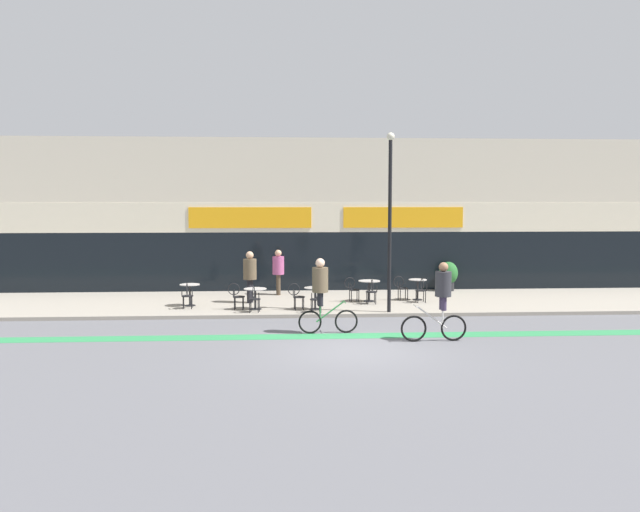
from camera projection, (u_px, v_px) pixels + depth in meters
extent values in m
plane|color=#5B5B60|center=(355.00, 351.00, 15.78)|extent=(120.00, 120.00, 0.00)
cube|color=gray|center=(332.00, 302.00, 22.98)|extent=(40.00, 5.50, 0.12)
cube|color=beige|center=(324.00, 215.00, 27.44)|extent=(40.00, 4.00, 6.35)
cube|color=black|center=(327.00, 261.00, 25.64)|extent=(38.80, 0.10, 2.40)
cube|color=beige|center=(327.00, 217.00, 25.50)|extent=(39.20, 0.14, 1.20)
cube|color=orange|center=(250.00, 218.00, 25.25)|extent=(4.96, 0.08, 0.84)
cube|color=orange|center=(403.00, 217.00, 25.61)|extent=(4.96, 0.08, 0.84)
cube|color=#2D844C|center=(348.00, 336.00, 17.49)|extent=(36.00, 0.70, 0.01)
cylinder|color=black|center=(190.00, 306.00, 21.83)|extent=(0.38, 0.38, 0.02)
cylinder|color=black|center=(190.00, 295.00, 21.80)|extent=(0.07, 0.07, 0.74)
cylinder|color=#ADA8A3|center=(190.00, 285.00, 21.77)|extent=(0.70, 0.70, 0.02)
cylinder|color=black|center=(255.00, 309.00, 21.13)|extent=(0.42, 0.42, 0.02)
cylinder|color=black|center=(255.00, 299.00, 21.10)|extent=(0.07, 0.07, 0.69)
cylinder|color=#ADA8A3|center=(255.00, 289.00, 21.07)|extent=(0.77, 0.77, 0.02)
cylinder|color=black|center=(315.00, 309.00, 21.10)|extent=(0.41, 0.41, 0.02)
cylinder|color=black|center=(315.00, 299.00, 21.06)|extent=(0.07, 0.07, 0.73)
cylinder|color=#ADA8A3|center=(315.00, 288.00, 21.03)|extent=(0.74, 0.74, 0.02)
cylinder|color=black|center=(369.00, 301.00, 22.81)|extent=(0.44, 0.44, 0.02)
cylinder|color=black|center=(369.00, 291.00, 22.78)|extent=(0.07, 0.07, 0.74)
cylinder|color=#ADA8A3|center=(369.00, 281.00, 22.75)|extent=(0.79, 0.79, 0.02)
cylinder|color=black|center=(417.00, 300.00, 23.15)|extent=(0.37, 0.37, 0.02)
cylinder|color=black|center=(418.00, 290.00, 23.12)|extent=(0.07, 0.07, 0.75)
cylinder|color=#ADA8A3|center=(418.00, 280.00, 23.09)|extent=(0.67, 0.67, 0.02)
cylinder|color=black|center=(187.00, 296.00, 21.25)|extent=(0.43, 0.43, 0.03)
cylinder|color=black|center=(184.00, 302.00, 21.39)|extent=(0.03, 0.03, 0.42)
cylinder|color=black|center=(192.00, 302.00, 21.43)|extent=(0.03, 0.03, 0.42)
cylinder|color=black|center=(183.00, 303.00, 21.11)|extent=(0.03, 0.03, 0.42)
cylinder|color=black|center=(192.00, 303.00, 21.15)|extent=(0.03, 0.03, 0.42)
torus|color=black|center=(187.00, 289.00, 21.06)|extent=(0.06, 0.41, 0.41)
cylinder|color=black|center=(182.00, 293.00, 21.05)|extent=(0.03, 0.03, 0.23)
cylinder|color=black|center=(192.00, 293.00, 21.09)|extent=(0.03, 0.03, 0.23)
cylinder|color=black|center=(254.00, 299.00, 20.55)|extent=(0.44, 0.44, 0.03)
cylinder|color=black|center=(251.00, 305.00, 20.71)|extent=(0.03, 0.03, 0.42)
cylinder|color=black|center=(259.00, 305.00, 20.70)|extent=(0.03, 0.03, 0.42)
cylinder|color=black|center=(250.00, 307.00, 20.43)|extent=(0.03, 0.03, 0.42)
cylinder|color=black|center=(258.00, 307.00, 20.42)|extent=(0.03, 0.03, 0.42)
torus|color=black|center=(254.00, 292.00, 20.35)|extent=(0.07, 0.41, 0.41)
cylinder|color=black|center=(248.00, 296.00, 20.37)|extent=(0.03, 0.03, 0.23)
cylinder|color=black|center=(259.00, 296.00, 20.36)|extent=(0.03, 0.03, 0.23)
cylinder|color=black|center=(239.00, 297.00, 21.06)|extent=(0.41, 0.41, 0.03)
cylinder|color=black|center=(243.00, 303.00, 21.23)|extent=(0.03, 0.03, 0.42)
cylinder|color=black|center=(243.00, 304.00, 20.95)|extent=(0.03, 0.03, 0.42)
cylinder|color=black|center=(235.00, 303.00, 21.22)|extent=(0.03, 0.03, 0.42)
cylinder|color=black|center=(234.00, 304.00, 20.94)|extent=(0.03, 0.03, 0.42)
torus|color=black|center=(234.00, 289.00, 21.03)|extent=(0.41, 0.04, 0.41)
cylinder|color=black|center=(234.00, 292.00, 21.21)|extent=(0.03, 0.03, 0.23)
cylinder|color=black|center=(233.00, 294.00, 20.87)|extent=(0.03, 0.03, 0.23)
cylinder|color=black|center=(316.00, 299.00, 20.51)|extent=(0.44, 0.44, 0.03)
cylinder|color=black|center=(311.00, 306.00, 20.65)|extent=(0.03, 0.03, 0.42)
cylinder|color=black|center=(319.00, 305.00, 20.69)|extent=(0.03, 0.03, 0.42)
cylinder|color=black|center=(313.00, 307.00, 20.37)|extent=(0.03, 0.03, 0.42)
cylinder|color=black|center=(321.00, 307.00, 20.42)|extent=(0.03, 0.03, 0.42)
torus|color=black|center=(317.00, 292.00, 20.32)|extent=(0.07, 0.41, 0.41)
cylinder|color=black|center=(312.00, 296.00, 20.30)|extent=(0.03, 0.03, 0.23)
cylinder|color=black|center=(322.00, 296.00, 20.36)|extent=(0.03, 0.03, 0.23)
cylinder|color=black|center=(299.00, 297.00, 21.03)|extent=(0.44, 0.44, 0.03)
cylinder|color=black|center=(302.00, 303.00, 21.21)|extent=(0.03, 0.03, 0.42)
cylinder|color=black|center=(304.00, 304.00, 20.93)|extent=(0.03, 0.03, 0.42)
cylinder|color=black|center=(294.00, 303.00, 21.16)|extent=(0.03, 0.03, 0.42)
cylinder|color=black|center=(295.00, 304.00, 20.89)|extent=(0.03, 0.03, 0.42)
torus|color=black|center=(294.00, 289.00, 20.98)|extent=(0.41, 0.07, 0.41)
cylinder|color=black|center=(293.00, 293.00, 21.16)|extent=(0.03, 0.03, 0.23)
cylinder|color=black|center=(295.00, 294.00, 20.82)|extent=(0.03, 0.03, 0.23)
cylinder|color=black|center=(371.00, 292.00, 22.23)|extent=(0.41, 0.41, 0.03)
cylinder|color=black|center=(367.00, 297.00, 22.37)|extent=(0.03, 0.03, 0.42)
cylinder|color=black|center=(374.00, 297.00, 22.40)|extent=(0.03, 0.03, 0.42)
cylinder|color=black|center=(368.00, 299.00, 22.10)|extent=(0.03, 0.03, 0.42)
cylinder|color=black|center=(376.00, 299.00, 22.12)|extent=(0.03, 0.03, 0.42)
torus|color=black|center=(372.00, 285.00, 22.04)|extent=(0.04, 0.41, 0.41)
cylinder|color=black|center=(367.00, 289.00, 22.03)|extent=(0.03, 0.03, 0.23)
cylinder|color=black|center=(377.00, 289.00, 22.06)|extent=(0.03, 0.03, 0.23)
cylinder|color=black|center=(354.00, 290.00, 22.74)|extent=(0.45, 0.45, 0.03)
cylinder|color=black|center=(357.00, 295.00, 22.92)|extent=(0.03, 0.03, 0.42)
cylinder|color=black|center=(359.00, 296.00, 22.65)|extent=(0.03, 0.03, 0.42)
cylinder|color=black|center=(350.00, 295.00, 22.87)|extent=(0.03, 0.03, 0.42)
cylinder|color=black|center=(351.00, 297.00, 22.60)|extent=(0.03, 0.03, 0.42)
torus|color=black|center=(350.00, 283.00, 22.69)|extent=(0.41, 0.08, 0.41)
cylinder|color=black|center=(349.00, 286.00, 22.87)|extent=(0.03, 0.03, 0.23)
cylinder|color=black|center=(351.00, 287.00, 22.53)|extent=(0.03, 0.03, 0.23)
cylinder|color=black|center=(421.00, 290.00, 22.57)|extent=(0.41, 0.41, 0.03)
cylinder|color=black|center=(416.00, 296.00, 22.72)|extent=(0.03, 0.03, 0.42)
cylinder|color=black|center=(424.00, 296.00, 22.74)|extent=(0.03, 0.03, 0.42)
cylinder|color=black|center=(418.00, 297.00, 22.44)|extent=(0.03, 0.03, 0.42)
cylinder|color=black|center=(426.00, 297.00, 22.46)|extent=(0.03, 0.03, 0.42)
torus|color=black|center=(422.00, 284.00, 22.38)|extent=(0.04, 0.41, 0.41)
cylinder|color=black|center=(417.00, 288.00, 22.38)|extent=(0.03, 0.03, 0.23)
cylinder|color=black|center=(427.00, 288.00, 22.41)|extent=(0.03, 0.03, 0.23)
cylinder|color=black|center=(403.00, 288.00, 23.09)|extent=(0.44, 0.44, 0.03)
cylinder|color=black|center=(405.00, 294.00, 23.27)|extent=(0.03, 0.03, 0.42)
cylinder|color=black|center=(408.00, 295.00, 22.99)|extent=(0.03, 0.03, 0.42)
cylinder|color=black|center=(398.00, 294.00, 23.22)|extent=(0.03, 0.03, 0.42)
cylinder|color=black|center=(400.00, 295.00, 22.95)|extent=(0.03, 0.03, 0.42)
torus|color=black|center=(399.00, 282.00, 23.04)|extent=(0.41, 0.07, 0.41)
cylinder|color=black|center=(397.00, 285.00, 23.22)|extent=(0.03, 0.03, 0.23)
cylinder|color=black|center=(400.00, 286.00, 22.88)|extent=(0.03, 0.03, 0.23)
cylinder|color=#232326|center=(448.00, 286.00, 25.58)|extent=(0.48, 0.48, 0.40)
ellipsoid|color=#28662D|center=(448.00, 273.00, 25.53)|extent=(0.77, 0.77, 0.93)
cylinder|color=black|center=(390.00, 226.00, 20.39)|extent=(0.12, 0.12, 5.67)
sphere|color=beige|center=(391.00, 137.00, 20.14)|extent=(0.26, 0.26, 0.26)
torus|color=black|center=(414.00, 329.00, 16.75)|extent=(0.71, 0.08, 0.71)
torus|color=black|center=(454.00, 328.00, 16.85)|extent=(0.71, 0.08, 0.71)
cylinder|color=silver|center=(432.00, 317.00, 16.77)|extent=(0.85, 0.07, 0.64)
cylinder|color=silver|center=(443.00, 319.00, 16.80)|extent=(0.04, 0.04, 0.50)
cylinder|color=silver|center=(416.00, 306.00, 16.71)|extent=(0.04, 0.48, 0.03)
cylinder|color=#382D47|center=(444.00, 304.00, 16.68)|extent=(0.16, 0.16, 0.37)
cylinder|color=#382D47|center=(442.00, 303.00, 16.85)|extent=(0.16, 0.16, 0.37)
cylinder|color=#2D2D33|center=(443.00, 284.00, 16.72)|extent=(0.45, 0.45, 0.67)
sphere|color=#9E7051|center=(444.00, 267.00, 16.68)|extent=(0.25, 0.25, 0.25)
torus|color=black|center=(346.00, 321.00, 17.88)|extent=(0.67, 0.08, 0.67)
torus|color=black|center=(310.00, 322.00, 17.78)|extent=(0.67, 0.08, 0.67)
cylinder|color=#2D753D|center=(330.00, 312.00, 17.81)|extent=(0.81, 0.08, 0.61)
cylinder|color=#2D753D|center=(320.00, 314.00, 17.79)|extent=(0.04, 0.04, 0.47)
cylinder|color=#2D753D|center=(344.00, 302.00, 17.83)|extent=(0.05, 0.48, 0.03)
cylinder|color=black|center=(320.00, 298.00, 17.84)|extent=(0.16, 0.16, 0.39)
cylinder|color=black|center=(320.00, 299.00, 17.66)|extent=(0.16, 0.16, 0.39)
cylinder|color=brown|center=(320.00, 280.00, 17.70)|extent=(0.48, 0.48, 0.70)
sphere|color=beige|center=(320.00, 263.00, 17.66)|extent=(0.26, 0.26, 0.26)
cylinder|color=black|center=(249.00, 291.00, 22.41)|extent=(0.21, 0.21, 0.85)
cylinder|color=black|center=(251.00, 291.00, 22.59)|extent=(0.21, 0.21, 0.85)
cylinder|color=brown|center=(250.00, 269.00, 22.43)|extent=(0.60, 0.60, 0.74)
sphere|color=tan|center=(250.00, 255.00, 22.39)|extent=(0.28, 0.28, 0.28)
cylinder|color=#4C3D2D|center=(279.00, 285.00, 24.35)|extent=(0.17, 0.17, 0.81)
cylinder|color=#4C3D2D|center=(278.00, 284.00, 24.52)|extent=(0.17, 0.17, 0.81)
cylinder|color=#A84C7F|center=(278.00, 265.00, 24.37)|extent=(0.49, 0.49, 0.70)
sphere|color=tan|center=(278.00, 253.00, 24.33)|extent=(0.26, 0.26, 0.26)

